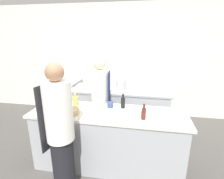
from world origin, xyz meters
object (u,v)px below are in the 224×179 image
(bottle_vinegar, at_px, (144,113))
(bowl_prep_small, at_px, (168,116))
(cup, at_px, (110,105))
(stockpot, at_px, (121,84))
(bowl_ceramic_blue, at_px, (70,111))
(bottle_sauce, at_px, (99,102))
(chef_at_stove, at_px, (100,102))
(bottle_cooking_oil, at_px, (75,101))
(chef_at_prep_near, at_px, (60,133))
(bowl_mixing_large, at_px, (52,104))
(bottle_olive_oil, at_px, (64,101))
(oven_range, at_px, (65,97))
(bottle_wine, at_px, (123,102))
(bowl_wooden_salad, at_px, (142,111))

(bottle_vinegar, bearing_deg, bowl_prep_small, 16.09)
(cup, distance_m, stockpot, 1.09)
(bowl_ceramic_blue, bearing_deg, bottle_sauce, 45.61)
(chef_at_stove, relative_size, bottle_cooking_oil, 7.33)
(chef_at_prep_near, distance_m, bowl_ceramic_blue, 0.47)
(bowl_mixing_large, relative_size, bowl_ceramic_blue, 0.89)
(bottle_sauce, bearing_deg, bowl_ceramic_blue, -134.39)
(bottle_olive_oil, distance_m, bowl_mixing_large, 0.24)
(oven_range, xyz_separation_m, chef_at_prep_near, (1.05, -2.35, 0.43))
(bowl_ceramic_blue, bearing_deg, bottle_wine, 25.62)
(bowl_mixing_large, bearing_deg, bowl_prep_small, -3.26)
(bottle_sauce, bearing_deg, bowl_wooden_salad, -14.45)
(oven_range, height_order, bowl_ceramic_blue, bowl_ceramic_blue)
(bottle_vinegar, bearing_deg, bottle_olive_oil, 171.90)
(oven_range, height_order, cup, cup)
(cup, xyz_separation_m, stockpot, (0.03, 1.08, 0.05))
(oven_range, height_order, bottle_olive_oil, bottle_olive_oil)
(oven_range, height_order, bottle_sauce, bottle_sauce)
(bowl_wooden_salad, bearing_deg, oven_range, 139.80)
(chef_at_stove, height_order, bottle_olive_oil, chef_at_stove)
(chef_at_stove, bearing_deg, bowl_mixing_large, -56.85)
(bottle_cooking_oil, distance_m, bowl_wooden_salad, 1.08)
(bowl_wooden_salad, height_order, stockpot, stockpot)
(oven_range, xyz_separation_m, stockpot, (1.55, -0.46, 0.57))
(bottle_wine, distance_m, bowl_wooden_salad, 0.36)
(chef_at_prep_near, distance_m, bowl_mixing_large, 0.82)
(oven_range, xyz_separation_m, bowl_wooden_salad, (2.03, -1.71, 0.52))
(bottle_cooking_oil, height_order, bowl_ceramic_blue, bottle_cooking_oil)
(bottle_olive_oil, bearing_deg, oven_range, 115.47)
(bowl_ceramic_blue, bearing_deg, bowl_prep_small, 4.42)
(bottle_wine, bearing_deg, chef_at_stove, 139.66)
(chef_at_stove, xyz_separation_m, bowl_mixing_large, (-0.67, -0.54, 0.12))
(chef_at_stove, relative_size, stockpot, 7.46)
(chef_at_stove, xyz_separation_m, bottle_wine, (0.47, -0.40, 0.17))
(chef_at_stove, xyz_separation_m, bowl_ceramic_blue, (-0.27, -0.75, 0.12))
(bottle_sauce, bearing_deg, cup, -3.13)
(bottle_vinegar, height_order, cup, bottle_vinegar)
(chef_at_prep_near, height_order, cup, chef_at_prep_near)
(bottle_vinegar, bearing_deg, stockpot, 109.40)
(bowl_ceramic_blue, relative_size, cup, 2.70)
(chef_at_prep_near, xyz_separation_m, bottle_vinegar, (1.00, 0.47, 0.13))
(cup, bearing_deg, bowl_wooden_salad, -18.46)
(bowl_wooden_salad, relative_size, cup, 1.70)
(bowl_prep_small, relative_size, bowl_ceramic_blue, 1.04)
(bottle_wine, xyz_separation_m, bowl_wooden_salad, (0.30, -0.18, -0.05))
(bowl_prep_small, bearing_deg, cup, 165.08)
(bottle_vinegar, relative_size, stockpot, 1.00)
(bowl_ceramic_blue, bearing_deg, bottle_cooking_oil, 96.15)
(bottle_wine, height_order, bowl_ceramic_blue, bottle_wine)
(chef_at_stove, relative_size, bottle_vinegar, 7.49)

